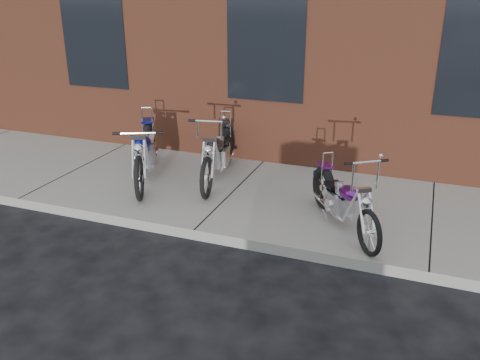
% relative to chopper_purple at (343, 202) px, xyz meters
% --- Properties ---
extents(ground, '(120.00, 120.00, 0.00)m').
position_rel_chopper_purple_xyz_m(ground, '(-1.84, -0.80, -0.52)').
color(ground, '#27272A').
rests_on(ground, ground).
extents(sidewalk, '(22.00, 3.00, 0.15)m').
position_rel_chopper_purple_xyz_m(sidewalk, '(-1.84, 0.70, -0.44)').
color(sidewalk, gray).
rests_on(sidewalk, ground).
extents(chopper_purple, '(1.23, 1.72, 1.14)m').
position_rel_chopper_purple_xyz_m(chopper_purple, '(0.00, 0.00, 0.00)').
color(chopper_purple, black).
rests_on(chopper_purple, sidewalk).
extents(chopper_blue, '(1.14, 2.26, 1.06)m').
position_rel_chopper_purple_xyz_m(chopper_blue, '(-3.44, 0.68, 0.07)').
color(chopper_blue, black).
rests_on(chopper_blue, sidewalk).
extents(chopper_third, '(0.68, 2.29, 1.17)m').
position_rel_chopper_purple_xyz_m(chopper_third, '(-2.29, 1.12, 0.05)').
color(chopper_third, black).
rests_on(chopper_third, sidewalk).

